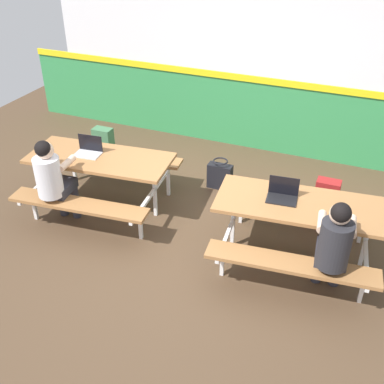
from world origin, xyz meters
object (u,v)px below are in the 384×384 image
object	(u,v)px
tote_bag_bright	(220,176)
backpack_dark	(104,142)
picnic_table_left	(101,168)
satchel_spare	(327,196)
picnic_table_right	(299,216)
laptop_silver	(89,150)
laptop_dark	(282,195)
student_further	(334,243)
student_nearer	(53,177)

from	to	relation	value
tote_bag_bright	backpack_dark	bearing A→B (deg)	172.53
tote_bag_bright	picnic_table_left	bearing A→B (deg)	-140.10
picnic_table_left	satchel_spare	world-z (taller)	picnic_table_left
picnic_table_right	laptop_silver	size ratio (longest dim) A/B	5.43
picnic_table_right	laptop_dark	xyz separation A→B (m)	(-0.21, 0.02, 0.21)
picnic_table_left	laptop_dark	world-z (taller)	laptop_dark
picnic_table_right	satchel_spare	world-z (taller)	picnic_table_right
student_further	laptop_dark	world-z (taller)	student_further
student_nearer	laptop_silver	size ratio (longest dim) A/B	3.53
tote_bag_bright	satchel_spare	world-z (taller)	satchel_spare
laptop_silver	backpack_dark	bearing A→B (deg)	116.33
backpack_dark	tote_bag_bright	xyz separation A→B (m)	(2.04, -0.27, -0.02)
picnic_table_left	laptop_silver	size ratio (longest dim) A/B	5.43
picnic_table_left	student_further	size ratio (longest dim) A/B	1.54
picnic_table_right	laptop_dark	size ratio (longest dim) A/B	5.43
laptop_silver	satchel_spare	bearing A→B (deg)	19.58
tote_bag_bright	satchel_spare	size ratio (longest dim) A/B	0.98
picnic_table_left	picnic_table_right	world-z (taller)	same
laptop_dark	laptop_silver	bearing A→B (deg)	177.98
tote_bag_bright	laptop_dark	bearing A→B (deg)	-45.49
picnic_table_right	backpack_dark	distance (m)	3.62
picnic_table_right	laptop_silver	bearing A→B (deg)	177.82
student_further	backpack_dark	distance (m)	4.23
picnic_table_right	student_nearer	bearing A→B (deg)	-169.75
laptop_silver	tote_bag_bright	world-z (taller)	laptop_silver
laptop_silver	laptop_dark	xyz separation A→B (m)	(2.49, -0.09, 0.00)
student_further	tote_bag_bright	bearing A→B (deg)	136.35
picnic_table_right	laptop_dark	world-z (taller)	laptop_dark
student_nearer	laptop_dark	xyz separation A→B (m)	(2.59, 0.52, 0.08)
student_nearer	student_further	xyz separation A→B (m)	(3.22, -0.01, 0.00)
student_further	satchel_spare	size ratio (longest dim) A/B	2.74
student_nearer	laptop_dark	distance (m)	2.64
student_further	laptop_dark	xyz separation A→B (m)	(-0.63, 0.53, 0.08)
picnic_table_left	laptop_dark	bearing A→B (deg)	-1.68
picnic_table_left	picnic_table_right	size ratio (longest dim) A/B	1.00
picnic_table_left	satchel_spare	xyz separation A→B (m)	(2.69, 1.04, -0.36)
student_nearer	tote_bag_bright	distance (m)	2.27
laptop_dark	student_nearer	bearing A→B (deg)	-168.62
student_nearer	laptop_dark	world-z (taller)	student_nearer
laptop_dark	backpack_dark	xyz separation A→B (m)	(-3.12, 1.37, -0.57)
picnic_table_left	satchel_spare	bearing A→B (deg)	21.06
picnic_table_right	student_nearer	xyz separation A→B (m)	(-2.80, -0.51, 0.13)
student_further	laptop_dark	size ratio (longest dim) A/B	3.53
picnic_table_right	picnic_table_left	bearing A→B (deg)	178.11
picnic_table_left	student_nearer	world-z (taller)	student_nearer
picnic_table_right	student_further	xyz separation A→B (m)	(0.42, -0.51, 0.13)
picnic_table_left	backpack_dark	xyz separation A→B (m)	(-0.80, 1.30, -0.36)
student_nearer	laptop_silver	distance (m)	0.62
backpack_dark	tote_bag_bright	size ratio (longest dim) A/B	1.02
student_further	laptop_dark	distance (m)	0.83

